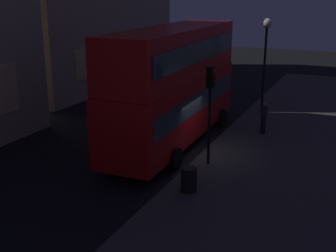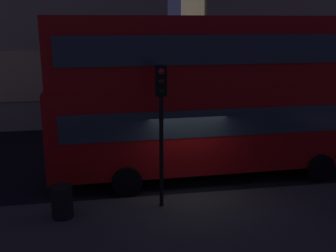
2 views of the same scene
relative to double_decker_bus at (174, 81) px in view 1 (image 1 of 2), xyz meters
name	(u,v)px [view 1 (image 1 of 2)]	position (x,y,z in m)	size (l,w,h in m)	color
ground_plane	(190,154)	(-1.02, -1.25, -3.12)	(80.00, 80.00, 0.00)	black
sidewalk_slab	(299,170)	(-1.02, -6.15, -3.06)	(44.00, 8.74, 0.12)	#423F3D
double_decker_bus	(174,81)	(0.00, 0.00, 0.00)	(11.16, 3.05, 5.62)	#B20F0F
traffic_light_near_kerb	(210,96)	(-2.06, -2.52, -0.01)	(0.34, 0.37, 4.17)	black
traffic_light_far_side	(198,56)	(11.21, 3.03, -0.43)	(0.34, 0.37, 3.72)	black
street_lamp	(266,41)	(7.27, -2.66, 1.25)	(0.55, 0.55, 5.57)	black
pedestrian	(264,117)	(3.06, -3.70, -2.14)	(0.34, 0.34, 1.65)	black
litter_bin	(189,179)	(-4.90, -2.75, -2.54)	(0.60, 0.60, 0.92)	black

